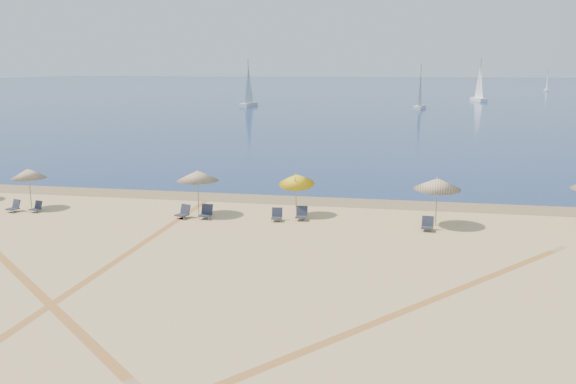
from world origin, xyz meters
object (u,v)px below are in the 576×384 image
chair_2 (14,206)px  chair_8 (428,224)px  umbrella_4 (437,184)px  chair_6 (277,215)px  umbrella_2 (198,176)px  chair_7 (302,214)px  sailboat_1 (249,92)px  chair_4 (184,212)px  sailboat_0 (479,88)px  sailboat_2 (420,95)px  umbrella_3 (297,179)px  umbrella_1 (29,173)px  chair_3 (37,207)px  chair_5 (206,212)px  sailboat_3 (547,84)px

chair_2 → chair_8: 22.31m
chair_2 → chair_8: size_ratio=1.11×
umbrella_4 → chair_6: 8.29m
umbrella_2 → chair_6: (4.43, -0.48, -1.86)m
chair_7 → sailboat_1: (-24.99, 86.81, 2.47)m
chair_4 → sailboat_0: 118.20m
umbrella_4 → sailboat_1: sailboat_1 is taller
sailboat_1 → sailboat_2: sailboat_1 is taller
umbrella_4 → umbrella_3: bearing=173.7°
chair_7 → sailboat_1: size_ratio=0.08×
umbrella_3 → chair_6: bearing=-121.8°
umbrella_1 → umbrella_3: 15.07m
chair_8 → sailboat_0: sailboat_0 is taller
umbrella_3 → umbrella_4: umbrella_4 is taller
chair_3 → chair_5: bearing=18.8°
umbrella_4 → sailboat_1: 92.38m
sailboat_2 → umbrella_3: bearing=-83.5°
umbrella_3 → chair_6: umbrella_3 is taller
umbrella_2 → chair_5: bearing=-46.2°
chair_2 → chair_6: bearing=22.7°
umbrella_4 → chair_8: (-0.43, -1.01, -1.85)m
chair_4 → chair_8: size_ratio=1.19×
sailboat_2 → sailboat_0: bearing=76.2°
umbrella_1 → sailboat_3: (64.66, 175.06, 0.07)m
umbrella_1 → sailboat_2: bearing=74.7°
chair_6 → chair_7: chair_7 is taller
chair_7 → sailboat_3: sailboat_3 is taller
umbrella_1 → chair_2: 1.98m
chair_3 → chair_7: bearing=20.6°
sailboat_0 → umbrella_1: bearing=-122.8°
umbrella_2 → chair_8: umbrella_2 is taller
chair_4 → umbrella_2: bearing=77.6°
chair_8 → sailboat_3: size_ratio=0.10×
chair_5 → umbrella_4: bearing=5.1°
chair_4 → chair_7: (6.20, 0.79, -0.00)m
umbrella_4 → chair_8: umbrella_4 is taller
umbrella_1 → chair_3: bearing=-41.5°
umbrella_2 → chair_2: 10.49m
chair_4 → sailboat_3: bearing=92.8°
chair_2 → chair_4: chair_4 is taller
chair_2 → chair_5: 10.91m
chair_5 → umbrella_1: bearing=179.8°
umbrella_3 → umbrella_4: 7.30m
chair_2 → chair_6: (14.68, 0.73, -0.00)m
chair_3 → chair_7: chair_7 is taller
chair_5 → chair_3: bearing=-176.3°
umbrella_4 → chair_4: 13.19m
umbrella_2 → chair_4: (-0.54, -0.85, -1.84)m
chair_5 → sailboat_2: sailboat_2 is taller
umbrella_4 → sailboat_2: 85.57m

